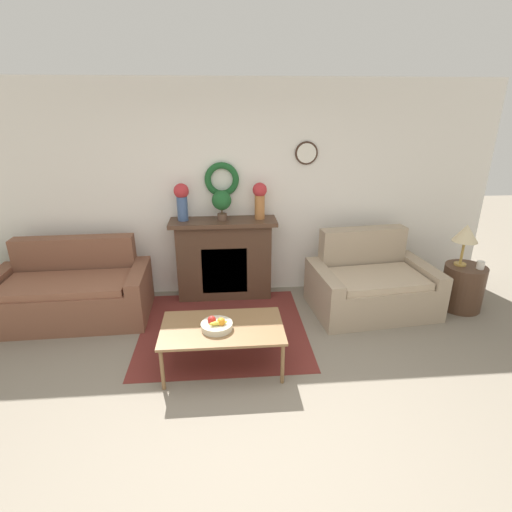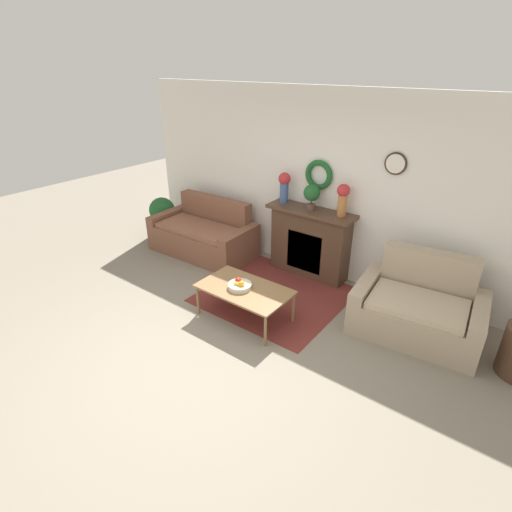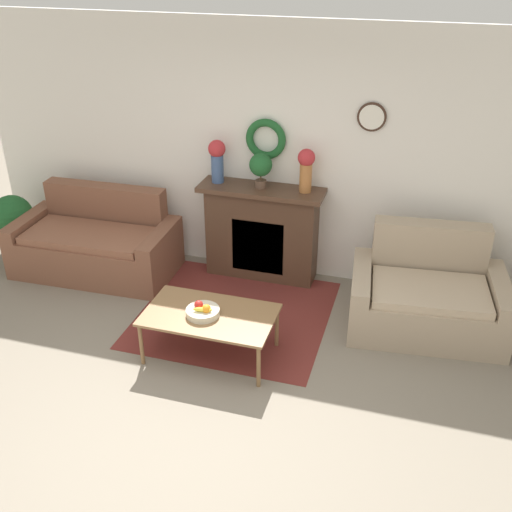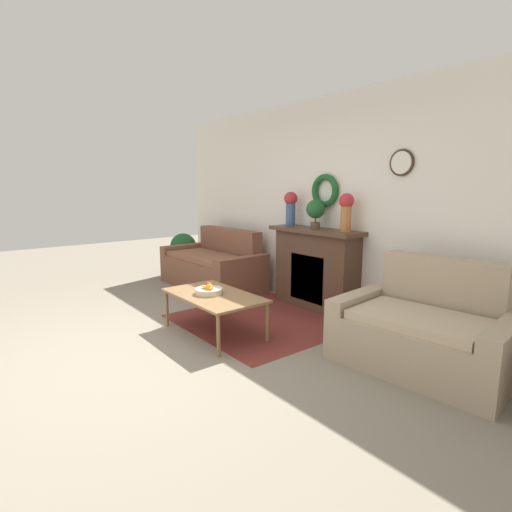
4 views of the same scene
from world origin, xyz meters
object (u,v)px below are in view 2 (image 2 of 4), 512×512
Objects in this scene: fireplace at (310,242)px; vase_on_mantel_left at (284,185)px; vase_on_mantel_right at (343,197)px; loveseat_right at (418,309)px; potted_plant_on_mantel at (312,194)px; potted_plant_floor_by_couch at (162,212)px; coffee_table at (245,291)px; couch_left at (204,235)px; fruit_bowl at (240,285)px.

vase_on_mantel_left is at bearing 179.35° from fireplace.
vase_on_mantel_left is at bearing 180.00° from vase_on_mantel_right.
loveseat_right is at bearing -20.42° from vase_on_mantel_right.
vase_on_mantel_right is at bearing 0.69° from fireplace.
potted_plant_on_mantel is 0.49× the size of potted_plant_floor_by_couch.
fireplace is 1.79× the size of potted_plant_floor_by_couch.
potted_plant_floor_by_couch reaches higher than coffee_table.
couch_left is 6.02× the size of fruit_bowl.
couch_left is 1.11m from potted_plant_floor_by_couch.
loveseat_right is at bearing -14.80° from potted_plant_on_mantel.
fruit_bowl is at bearing -75.44° from vase_on_mantel_left.
fireplace is at bearing 87.02° from fruit_bowl.
fireplace is 1.87m from loveseat_right.
fireplace is at bearing 11.25° from couch_left.
vase_on_mantel_right is 0.61× the size of potted_plant_floor_by_couch.
vase_on_mantel_left reaches higher than coffee_table.
coffee_table is (-0.03, -1.53, -0.12)m from fireplace.
potted_plant_floor_by_couch is (-3.37, -0.37, -0.85)m from vase_on_mantel_right.
loveseat_right is 4.70m from potted_plant_floor_by_couch.
coffee_table is at bearing -107.79° from vase_on_mantel_right.
vase_on_mantel_left is at bearing 8.67° from potted_plant_floor_by_couch.
couch_left reaches higher than coffee_table.
potted_plant_on_mantel is at bearing 89.07° from coffee_table.
loveseat_right is 5.15× the size of fruit_bowl.
loveseat_right is 1.74m from vase_on_mantel_right.
potted_plant_floor_by_couch is at bearing -171.33° from vase_on_mantel_left.
couch_left is at bearing -167.13° from fireplace.
coffee_table is at bearing -73.49° from vase_on_mantel_left.
potted_plant_floor_by_couch is at bearing 175.77° from couch_left.
fruit_bowl is at bearing -108.97° from vase_on_mantel_right.
potted_plant_floor_by_couch is (-4.70, 0.13, 0.15)m from loveseat_right.
vase_on_mantel_left is (-2.28, 0.50, 1.00)m from loveseat_right.
vase_on_mantel_left is (-0.46, 1.54, 0.91)m from coffee_table.
potted_plant_on_mantel is (0.48, -0.02, -0.04)m from vase_on_mantel_left.
loveseat_right is at bearing -15.31° from fireplace.
fruit_bowl is 1.75m from potted_plant_on_mantel.
vase_on_mantel_left reaches higher than potted_plant_on_mantel.
loveseat_right is (1.79, -0.49, -0.21)m from fireplace.
fruit_bowl is 0.40× the size of potted_plant_floor_by_couch.
vase_on_mantel_right is (0.95, 0.00, -0.00)m from vase_on_mantel_left.
vase_on_mantel_left is 1.01× the size of vase_on_mantel_right.
loveseat_right is at bearing 29.91° from fruit_bowl.
vase_on_mantel_left is (1.32, 0.42, 1.00)m from couch_left.
vase_on_mantel_right is (0.54, 1.57, 0.83)m from fruit_bowl.
vase_on_mantel_right is at bearing 71.03° from fruit_bowl.
potted_plant_on_mantel is at bearing -124.29° from fireplace.
coffee_table is 2.52× the size of vase_on_mantel_left.
vase_on_mantel_left reaches higher than fireplace.
loveseat_right is at bearing -1.56° from potted_plant_floor_by_couch.
fireplace is at bearing 88.71° from coffee_table.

